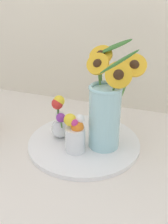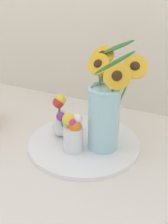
% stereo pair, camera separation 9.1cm
% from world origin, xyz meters
% --- Properties ---
extents(ground_plane, '(6.00, 6.00, 0.00)m').
position_xyz_m(ground_plane, '(0.00, 0.00, 0.00)').
color(ground_plane, silver).
extents(serving_tray, '(0.41, 0.41, 0.02)m').
position_xyz_m(serving_tray, '(0.02, 0.02, 0.01)').
color(serving_tray, white).
rests_on(serving_tray, ground_plane).
extents(mason_jar_sunflowers, '(0.21, 0.26, 0.38)m').
position_xyz_m(mason_jar_sunflowers, '(0.10, 0.03, 0.16)').
color(mason_jar_sunflowers, '#9ED1D6').
rests_on(mason_jar_sunflowers, serving_tray).
extents(vase_small_center, '(0.07, 0.07, 0.14)m').
position_xyz_m(vase_small_center, '(0.01, -0.04, 0.08)').
color(vase_small_center, white).
rests_on(vase_small_center, serving_tray).
extents(vase_bulb_right, '(0.07, 0.09, 0.17)m').
position_xyz_m(vase_bulb_right, '(-0.07, 0.02, 0.09)').
color(vase_bulb_right, white).
rests_on(vase_bulb_right, serving_tray).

